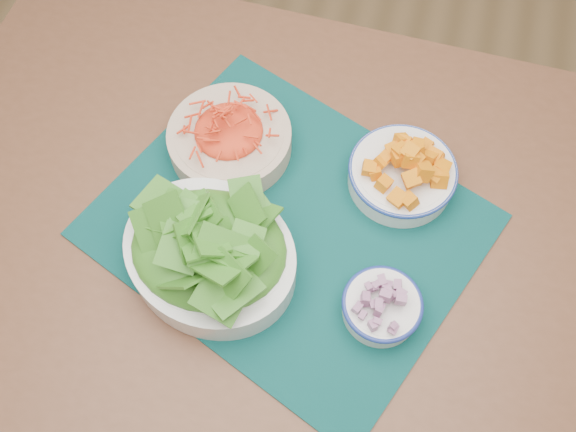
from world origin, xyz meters
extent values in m
plane|color=#987549|center=(0.00, 0.00, 0.00)|extent=(4.00, 4.00, 0.00)
cube|color=brown|center=(0.16, 0.07, 0.73)|extent=(1.35, 0.93, 0.04)
cylinder|color=brown|center=(-0.44, 0.47, 0.35)|extent=(0.06, 0.06, 0.71)
cube|color=#032A2A|center=(0.15, 0.06, 0.75)|extent=(0.71, 0.65, 0.00)
cylinder|color=beige|center=(0.02, 0.18, 0.78)|extent=(0.27, 0.27, 0.05)
ellipsoid|color=#FC451E|center=(0.02, 0.18, 0.82)|extent=(0.18, 0.18, 0.03)
cylinder|color=white|center=(0.31, 0.18, 0.78)|extent=(0.19, 0.19, 0.04)
torus|color=navy|center=(0.31, 0.18, 0.79)|extent=(0.18, 0.18, 0.01)
ellipsoid|color=orange|center=(0.31, 0.18, 0.82)|extent=(0.15, 0.15, 0.04)
ellipsoid|color=#226514|center=(0.05, -0.04, 0.84)|extent=(0.24, 0.21, 0.06)
cylinder|color=white|center=(0.32, -0.05, 0.77)|extent=(0.15, 0.15, 0.04)
torus|color=navy|center=(0.32, -0.05, 0.79)|extent=(0.12, 0.12, 0.01)
ellipsoid|color=#6E174E|center=(0.32, -0.05, 0.80)|extent=(0.10, 0.10, 0.02)
camera|label=1|loc=(0.26, -0.39, 1.69)|focal=40.00mm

